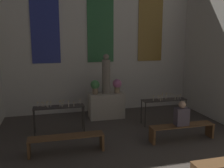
{
  "coord_description": "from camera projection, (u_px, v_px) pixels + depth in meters",
  "views": [
    {
      "loc": [
        -1.91,
        1.84,
        2.78
      ],
      "look_at": [
        0.0,
        9.27,
        1.34
      ],
      "focal_mm": 40.0,
      "sensor_mm": 36.0,
      "label": 1
    }
  ],
  "objects": [
    {
      "name": "statue",
      "position": [
        106.0,
        75.0,
        8.53
      ],
      "size": [
        0.28,
        0.28,
        1.37
      ],
      "color": "gray",
      "rests_on": "altar"
    },
    {
      "name": "person_seated",
      "position": [
        182.0,
        115.0,
        6.74
      ],
      "size": [
        0.36,
        0.24,
        0.67
      ],
      "color": "#564C56",
      "rests_on": "pew_back_right"
    },
    {
      "name": "flower_vase_left",
      "position": [
        95.0,
        86.0,
        8.5
      ],
      "size": [
        0.31,
        0.31,
        0.48
      ],
      "color": "#937A5B",
      "rests_on": "altar"
    },
    {
      "name": "flower_vase_right",
      "position": [
        117.0,
        85.0,
        8.69
      ],
      "size": [
        0.31,
        0.31,
        0.48
      ],
      "color": "#937A5B",
      "rests_on": "altar"
    },
    {
      "name": "wall_back",
      "position": [
        100.0,
        32.0,
        9.18
      ],
      "size": [
        7.22,
        0.16,
        5.87
      ],
      "color": "silver",
      "rests_on": "ground_plane"
    },
    {
      "name": "candle_rack_left",
      "position": [
        59.0,
        110.0,
        7.25
      ],
      "size": [
        1.46,
        0.4,
        1.01
      ],
      "color": "#332D28",
      "rests_on": "ground_plane"
    },
    {
      "name": "pew_back_left",
      "position": [
        66.0,
        141.0,
        6.06
      ],
      "size": [
        1.82,
        0.36,
        0.43
      ],
      "color": "brown",
      "rests_on": "ground_plane"
    },
    {
      "name": "pew_back_right",
      "position": [
        182.0,
        129.0,
        6.82
      ],
      "size": [
        1.82,
        0.36,
        0.43
      ],
      "color": "brown",
      "rests_on": "ground_plane"
    },
    {
      "name": "altar",
      "position": [
        106.0,
        105.0,
        8.73
      ],
      "size": [
        1.2,
        0.61,
        0.87
      ],
      "color": "#BCB29E",
      "rests_on": "ground_plane"
    },
    {
      "name": "candle_rack_right",
      "position": [
        164.0,
        103.0,
        8.07
      ],
      "size": [
        1.46,
        0.4,
        1.0
      ],
      "color": "#332D28",
      "rests_on": "ground_plane"
    }
  ]
}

